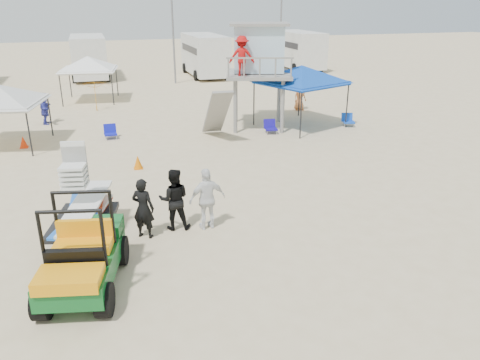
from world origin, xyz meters
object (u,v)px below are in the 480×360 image
object	(u,v)px
utility_cart	(80,250)
man_left	(143,208)
surf_trailer	(81,207)
lifeguard_tower	(256,53)
canopy_blue	(302,68)

from	to	relation	value
utility_cart	man_left	distance (m)	2.55
surf_trailer	lifeguard_tower	bearing A→B (deg)	50.20
utility_cart	canopy_blue	distance (m)	15.48
man_left	canopy_blue	xyz separation A→B (m)	(8.68, 9.46, 1.99)
lifeguard_tower	utility_cart	bearing A→B (deg)	-123.89
lifeguard_tower	canopy_blue	distance (m)	2.30
surf_trailer	canopy_blue	world-z (taller)	canopy_blue
lifeguard_tower	man_left	bearing A→B (deg)	-123.28
man_left	utility_cart	bearing A→B (deg)	84.99
lifeguard_tower	surf_trailer	bearing A→B (deg)	-129.80
utility_cart	lifeguard_tower	world-z (taller)	lifeguard_tower
surf_trailer	canopy_blue	xyz separation A→B (m)	(10.20, 9.16, 1.87)
lifeguard_tower	canopy_blue	xyz separation A→B (m)	(2.11, -0.56, -0.74)
lifeguard_tower	canopy_blue	size ratio (longest dim) A/B	1.09
surf_trailer	lifeguard_tower	distance (m)	12.91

